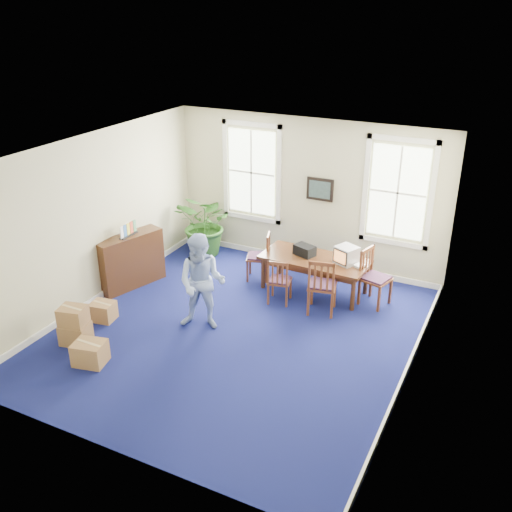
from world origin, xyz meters
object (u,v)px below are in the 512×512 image
at_px(credenza, 131,261).
at_px(crt_tv, 346,255).
at_px(chair_near_left, 280,280).
at_px(cardboard_boxes, 86,324).
at_px(man, 202,283).
at_px(conference_table, 314,274).
at_px(potted_plant, 207,224).

bearing_deg(credenza, crt_tv, 37.42).
xyz_separation_m(chair_near_left, cardboard_boxes, (-2.34, -2.77, -0.10)).
bearing_deg(chair_near_left, credenza, 2.59).
xyz_separation_m(chair_near_left, credenza, (-2.98, -0.70, 0.09)).
xyz_separation_m(crt_tv, credenza, (-4.03, -1.46, -0.34)).
bearing_deg(cardboard_boxes, man, 41.28).
height_order(conference_table, crt_tv, crt_tv).
bearing_deg(cardboard_boxes, conference_table, 51.54).
distance_m(man, potted_plant, 3.15).
distance_m(conference_table, cardboard_boxes, 4.45).
relative_size(conference_table, cardboard_boxes, 1.67).
distance_m(credenza, potted_plant, 2.09).
bearing_deg(chair_near_left, cardboard_boxes, 39.21).
bearing_deg(cardboard_boxes, chair_near_left, 49.82).
xyz_separation_m(man, credenza, (-2.14, 0.75, -0.33)).
relative_size(man, cardboard_boxes, 1.40).
relative_size(conference_table, crt_tv, 5.13).
relative_size(chair_near_left, potted_plant, 0.63).
xyz_separation_m(crt_tv, cardboard_boxes, (-3.39, -3.53, -0.53)).
xyz_separation_m(conference_table, credenza, (-3.41, -1.41, 0.19)).
xyz_separation_m(conference_table, man, (-1.27, -2.16, 0.52)).
height_order(credenza, cardboard_boxes, credenza).
xyz_separation_m(conference_table, chair_near_left, (-0.43, -0.72, 0.11)).
bearing_deg(cardboard_boxes, credenza, 107.28).
distance_m(chair_near_left, credenza, 3.06).
relative_size(crt_tv, chair_near_left, 0.44).
relative_size(crt_tv, potted_plant, 0.28).
height_order(man, potted_plant, man).
bearing_deg(potted_plant, chair_near_left, -28.61).
distance_m(crt_tv, credenza, 4.30).
height_order(crt_tv, cardboard_boxes, crt_tv).
height_order(conference_table, man, man).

